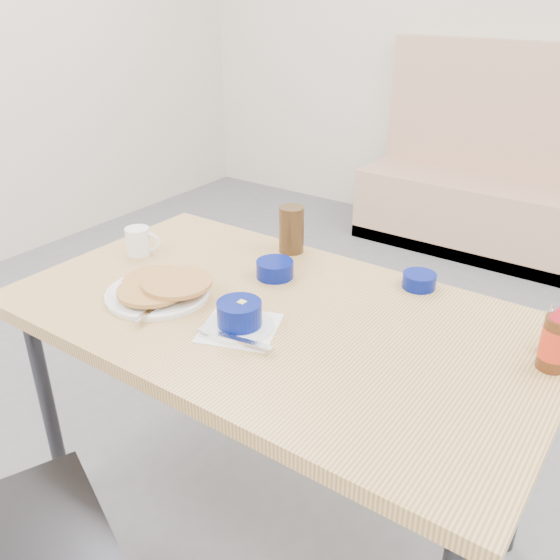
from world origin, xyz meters
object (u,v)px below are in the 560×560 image
Objects in this scene: syrup_bottle at (556,340)px; amber_tumbler at (291,229)px; grits_setting at (239,318)px; butter_bowl at (419,281)px; pancake_plate at (160,289)px; coffee_mug at (139,241)px; creamer_bowl at (275,269)px; dining_table at (275,332)px; booth_bench at (521,199)px.

amber_tumbler is at bearing 166.83° from syrup_bottle.
grits_setting reaches higher than butter_bowl.
grits_setting is (0.28, -0.01, 0.01)m from pancake_plate.
creamer_bowl is (0.44, 0.11, -0.02)m from coffee_mug.
dining_table is 4.78× the size of pancake_plate.
butter_bowl is (0.55, 0.45, 0.00)m from pancake_plate.
syrup_bottle reaches higher than amber_tumbler.
dining_table is 0.41m from amber_tumbler.
pancake_plate is at bearing -32.62° from coffee_mug.
creamer_bowl reaches higher than butter_bowl.
booth_bench is 1.36× the size of dining_table.
dining_table is at bearing -167.01° from syrup_bottle.
pancake_plate is at bearing -96.59° from booth_bench.
pancake_plate is 2.74× the size of coffee_mug.
dining_table is 0.43m from butter_bowl.
booth_bench reaches higher than coffee_mug.
dining_table is at bearing -53.96° from creamer_bowl.
booth_bench is 12.93× the size of amber_tumbler.
booth_bench is at bearing 96.43° from butter_bowl.
booth_bench is 17.75× the size of coffee_mug.
coffee_mug is at bearing -102.62° from booth_bench.
creamer_bowl is at bearing 55.60° from pancake_plate.
butter_bowl is at bearing 25.76° from creamer_bowl.
creamer_bowl reaches higher than dining_table.
booth_bench is 2.25m from butter_bowl.
butter_bowl reaches higher than dining_table.
amber_tumbler is at bearing 109.71° from creamer_bowl.
creamer_bowl is at bearing 126.04° from dining_table.
butter_bowl is at bearing 0.00° from amber_tumbler.
grits_setting reaches higher than creamer_bowl.
syrup_bottle reaches higher than coffee_mug.
grits_setting is (0.54, -0.17, -0.01)m from coffee_mug.
butter_bowl is 0.43m from amber_tumbler.
creamer_bowl is (0.19, 0.27, 0.00)m from pancake_plate.
grits_setting reaches higher than dining_table.
dining_table is 13.08× the size of coffee_mug.
grits_setting is (-0.02, -0.12, 0.09)m from dining_table.
grits_setting is 1.49× the size of syrup_bottle.
pancake_plate is 2.72× the size of creamer_bowl.
pancake_plate is at bearing -140.90° from butter_bowl.
coffee_mug is 0.47m from amber_tumbler.
dining_table is 0.57m from coffee_mug.
syrup_bottle is at bearing 15.20° from pancake_plate.
butter_bowl is (0.25, 0.34, 0.08)m from dining_table.
booth_bench is at bearing 85.25° from amber_tumbler.
coffee_mug reaches higher than butter_bowl.
pancake_plate is (-0.31, -2.64, 0.43)m from booth_bench.
pancake_plate is at bearing -160.32° from dining_table.
syrup_bottle is (0.95, 0.26, 0.05)m from pancake_plate.
pancake_plate is at bearing 177.67° from grits_setting.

